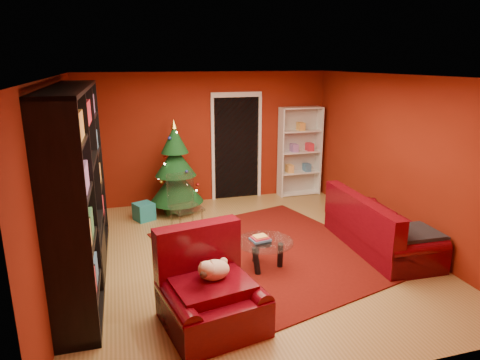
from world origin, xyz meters
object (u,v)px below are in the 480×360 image
object	(u,v)px
gift_box_teal	(144,212)
armchair	(212,290)
media_unit	(78,187)
dog	(214,270)
gift_box_green	(171,207)
white_bookshelf	(300,152)
acrylic_chair	(186,208)
sofa	(381,222)
christmas_tree	(176,168)
rug	(273,251)
gift_box_red	(160,202)
coffee_table	(264,254)

from	to	relation	value
gift_box_teal	armchair	size ratio (longest dim) A/B	0.29
media_unit	dog	distance (m)	2.17
gift_box_green	white_bookshelf	bearing A→B (deg)	8.48
white_bookshelf	armchair	world-z (taller)	white_bookshelf
gift_box_teal	dog	world-z (taller)	dog
armchair	acrylic_chair	distance (m)	2.62
media_unit	dog	size ratio (longest dim) A/B	8.17
dog	sofa	distance (m)	3.11
christmas_tree	sofa	world-z (taller)	christmas_tree
sofa	acrylic_chair	distance (m)	3.09
media_unit	armchair	size ratio (longest dim) A/B	3.01
gift_box_green	rug	bearing A→B (deg)	-59.95
gift_box_teal	gift_box_red	world-z (taller)	gift_box_teal
coffee_table	rug	bearing A→B (deg)	56.00
white_bookshelf	dog	world-z (taller)	white_bookshelf
rug	coffee_table	bearing A→B (deg)	-124.00
armchair	sofa	bearing A→B (deg)	12.05
christmas_tree	gift_box_teal	bearing A→B (deg)	-159.08
rug	gift_box_teal	bearing A→B (deg)	132.63
gift_box_green	armchair	distance (m)	3.76
christmas_tree	sofa	distance (m)	3.76
christmas_tree	armchair	distance (m)	3.78
media_unit	christmas_tree	world-z (taller)	media_unit
rug	armchair	size ratio (longest dim) A/B	3.02
rug	media_unit	bearing A→B (deg)	179.96
gift_box_green	white_bookshelf	world-z (taller)	white_bookshelf
armchair	christmas_tree	bearing A→B (deg)	76.81
gift_box_green	coffee_table	world-z (taller)	coffee_table
media_unit	gift_box_teal	bearing A→B (deg)	66.07
armchair	sofa	distance (m)	3.16
rug	dog	distance (m)	2.06
white_bookshelf	coffee_table	size ratio (longest dim) A/B	2.42
media_unit	gift_box_green	xyz separation A→B (m)	(1.41, 2.18, -1.13)
acrylic_chair	gift_box_teal	bearing A→B (deg)	111.31
rug	white_bookshelf	distance (m)	3.17
christmas_tree	dog	distance (m)	3.70
gift_box_red	media_unit	bearing A→B (deg)	-115.67
rug	christmas_tree	distance (m)	2.61
gift_box_green	sofa	world-z (taller)	sofa
christmas_tree	dog	xyz separation A→B (m)	(-0.11, -3.69, -0.23)
gift_box_teal	white_bookshelf	distance (m)	3.49
gift_box_green	acrylic_chair	size ratio (longest dim) A/B	0.26
media_unit	sofa	bearing A→B (deg)	-3.60
gift_box_teal	white_bookshelf	bearing A→B (deg)	11.27
media_unit	armchair	bearing A→B (deg)	-47.74
gift_box_red	christmas_tree	bearing A→B (deg)	-57.05
christmas_tree	armchair	world-z (taller)	christmas_tree
media_unit	christmas_tree	size ratio (longest dim) A/B	1.83
gift_box_teal	coffee_table	world-z (taller)	coffee_table
dog	coffee_table	xyz separation A→B (m)	(0.95, 1.05, -0.42)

